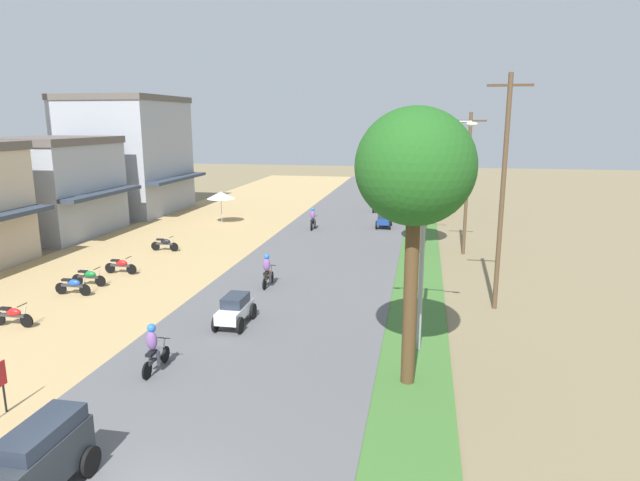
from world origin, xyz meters
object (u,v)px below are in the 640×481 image
Objects in this scene: parked_motorbike_fourth at (121,265)px; utility_pole_far at (503,191)px; parked_motorbike_fifth at (165,243)px; median_tree_nearest at (415,170)px; median_tree_fourth at (427,133)px; streetlamp_mid at (425,172)px; car_sedan_blue at (384,219)px; motorbike_ahead_second at (268,271)px; parked_motorbike_third at (89,276)px; median_tree_third at (424,135)px; car_van_charcoal at (42,457)px; car_hatchback_yellow at (379,204)px; motorbike_foreground_rider at (154,349)px; parked_motorbike_nearest at (13,315)px; utility_pole_near at (467,182)px; median_tree_second at (424,149)px; motorbike_ahead_third at (313,219)px; parked_motorbike_second at (73,285)px; car_sedan_white at (235,309)px; streetlamp_far at (425,158)px; streetlamp_near at (423,221)px; vendor_umbrella at (221,195)px.

utility_pole_far is at bearing -5.37° from parked_motorbike_fourth.
parked_motorbike_fifth is 0.21× the size of median_tree_nearest.
streetlamp_mid is (-0.06, -19.14, -2.11)m from median_tree_fourth.
car_sedan_blue is 1.26× the size of motorbike_ahead_second.
car_sedan_blue reaches higher than parked_motorbike_third.
median_tree_third is at bearing 55.79° from parked_motorbike_third.
car_van_charcoal is 1.20× the size of car_hatchback_yellow.
car_van_charcoal is 6.04m from motorbike_foreground_rider.
streetlamp_mid is at bearing 89.15° from median_tree_nearest.
utility_pole_near reaches higher than parked_motorbike_nearest.
utility_pole_far reaches higher than motorbike_foreground_rider.
motorbike_foreground_rider is at bearing -46.58° from parked_motorbike_third.
median_tree_third is 8.65m from car_sedan_blue.
utility_pole_far reaches higher than car_sedan_blue.
streetlamp_mid is at bearing 87.91° from median_tree_second.
car_van_charcoal is 1.34× the size of motorbike_ahead_third.
median_tree_third reaches higher than parked_motorbike_nearest.
car_sedan_blue is at bearing 78.11° from motorbike_foreground_rider.
utility_pole_far reaches higher than parked_motorbike_third.
parked_motorbike_second is 1.00× the size of parked_motorbike_fourth.
car_sedan_blue is at bearing 53.49° from parked_motorbike_third.
parked_motorbike_fourth is 19.30m from streetlamp_mid.
utility_pole_near is 10.00m from utility_pole_far.
car_van_charcoal reaches higher than motorbike_ahead_second.
median_tree_second is (15.76, 11.50, 5.81)m from parked_motorbike_second.
motorbike_ahead_second is (-7.04, 8.78, -5.78)m from median_tree_nearest.
parked_motorbike_third is 18.33m from median_tree_nearest.
motorbike_ahead_second is 14.50m from motorbike_ahead_third.
utility_pole_far is 4.38× the size of car_sedan_white.
car_sedan_blue is at bearing -105.04° from streetlamp_far.
parked_motorbike_fifth is (0.14, 9.00, 0.00)m from parked_motorbike_second.
car_sedan_blue is (13.10, 17.70, 0.19)m from parked_motorbike_third.
utility_pole_far reaches higher than utility_pole_near.
car_hatchback_yellow is (11.88, 30.49, 0.19)m from parked_motorbike_nearest.
streetlamp_near is 12.79m from car_van_charcoal.
streetlamp_near is 9.79m from motorbike_foreground_rider.
motorbike_ahead_third is (7.96, 16.00, 0.30)m from parked_motorbike_third.
motorbike_ahead_second reaches higher than car_hatchback_yellow.
utility_pole_near is at bearing 8.62° from median_tree_second.
median_tree_third is at bearing -26.51° from car_hatchback_yellow.
parked_motorbike_nearest is at bearing -109.73° from motorbike_ahead_third.
motorbike_ahead_second reaches higher than parked_motorbike_nearest.
parked_motorbike_second is 0.71× the size of vendor_umbrella.
median_tree_third reaches higher than vendor_umbrella.
streetlamp_near is at bearing -54.32° from vendor_umbrella.
median_tree_second is at bearing 36.13° from parked_motorbike_second.
parked_motorbike_fifth is 22.23m from median_tree_nearest.
car_sedan_white is (-9.69, -14.13, -3.70)m from utility_pole_near.
utility_pole_far is 25.89m from car_hatchback_yellow.
median_tree_second is 4.01× the size of car_hatchback_yellow.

